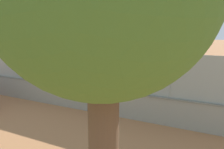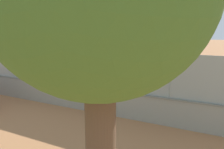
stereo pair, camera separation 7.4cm
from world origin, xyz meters
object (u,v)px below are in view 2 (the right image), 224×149
(sports_ball, at_px, (82,83))
(player_at_service_line, at_px, (80,71))
(player_baseline_waiting, at_px, (120,69))
(courtside_bench, at_px, (20,84))
(player_foreground_swinging, at_px, (185,70))

(sports_ball, bearing_deg, player_at_service_line, -50.40)
(player_baseline_waiting, relative_size, courtside_bench, 0.99)
(player_at_service_line, height_order, courtside_bench, player_at_service_line)
(player_baseline_waiting, bearing_deg, sports_ball, 68.25)
(courtside_bench, bearing_deg, sports_ball, -132.93)
(player_foreground_swinging, bearing_deg, sports_ball, 38.99)
(player_foreground_swinging, distance_m, player_baseline_waiting, 6.99)
(sports_ball, bearing_deg, courtside_bench, 47.07)
(player_at_service_line, relative_size, player_baseline_waiting, 1.00)
(player_foreground_swinging, relative_size, player_baseline_waiting, 1.04)
(player_baseline_waiting, distance_m, sports_ball, 5.13)
(player_at_service_line, xyz_separation_m, player_baseline_waiting, (-3.07, -3.26, 0.00))
(sports_ball, bearing_deg, player_baseline_waiting, -111.75)
(courtside_bench, bearing_deg, player_baseline_waiting, -122.86)
(player_at_service_line, bearing_deg, sports_ball, 129.60)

